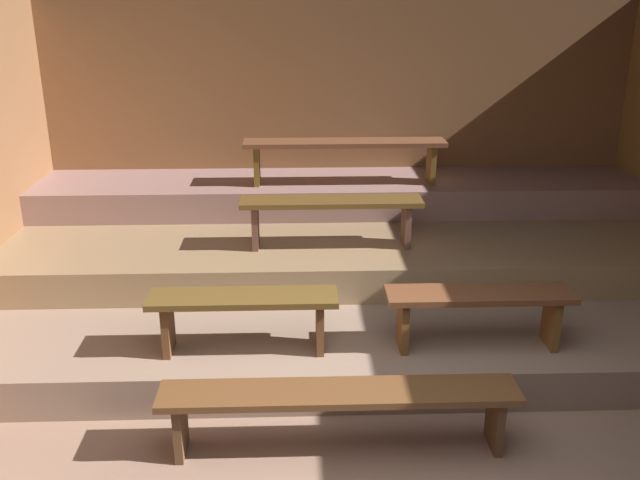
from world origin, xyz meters
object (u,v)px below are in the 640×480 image
at_px(bench_lower_left, 243,308).
at_px(bench_upper_center, 345,149).
at_px(bench_lower_right, 479,304).
at_px(bench_floor_center, 339,401).
at_px(bench_middle_center, 331,209).

bearing_deg(bench_lower_left, bench_upper_center, 69.40).
height_order(bench_lower_right, bench_upper_center, bench_upper_center).
bearing_deg(bench_floor_center, bench_upper_center, 85.64).
xyz_separation_m(bench_lower_left, bench_middle_center, (0.65, 1.25, 0.29)).
xyz_separation_m(bench_lower_left, bench_upper_center, (0.82, 2.19, 0.59)).
distance_m(bench_floor_center, bench_lower_right, 1.26).
bearing_deg(bench_lower_right, bench_lower_left, 180.00).
bearing_deg(bench_middle_center, bench_lower_left, -117.53).
relative_size(bench_middle_center, bench_upper_center, 0.79).
xyz_separation_m(bench_lower_left, bench_lower_right, (1.59, 0.00, 0.00)).
xyz_separation_m(bench_lower_right, bench_middle_center, (-0.94, 1.25, 0.29)).
xyz_separation_m(bench_floor_center, bench_upper_center, (0.22, 2.92, 0.85)).
bearing_deg(bench_lower_left, bench_floor_center, -50.29).
relative_size(bench_floor_center, bench_middle_center, 1.41).
bearing_deg(bench_lower_right, bench_middle_center, 127.00).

